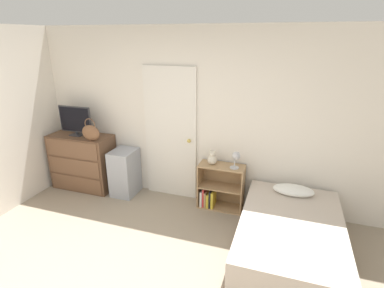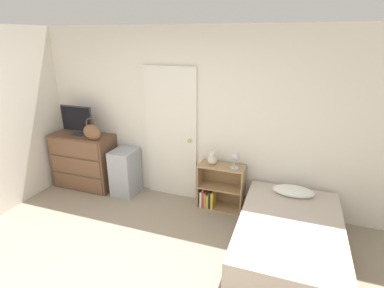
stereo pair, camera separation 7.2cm
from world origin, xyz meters
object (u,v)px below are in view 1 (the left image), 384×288
object	(u,v)px
tv	(75,120)
desk_lamp	(236,157)
bookshelf	(217,189)
dresser	(83,162)
bed	(290,237)
teddy_bear	(212,158)
storage_bin	(125,172)
handbag	(91,132)

from	to	relation	value
tv	desk_lamp	size ratio (longest dim) A/B	2.24
bookshelf	dresser	bearing A→B (deg)	-177.68
bookshelf	bed	bearing A→B (deg)	-35.89
teddy_bear	bed	distance (m)	1.45
dresser	storage_bin	distance (m)	0.77
teddy_bear	bed	xyz separation A→B (m)	(1.13, -0.75, -0.53)
desk_lamp	tv	bearing A→B (deg)	-179.13
bed	handbag	bearing A→B (deg)	170.09
desk_lamp	bed	xyz separation A→B (m)	(0.78, -0.70, -0.62)
dresser	desk_lamp	size ratio (longest dim) A/B	4.00
desk_lamp	bookshelf	bearing A→B (deg)	168.80
dresser	handbag	xyz separation A→B (m)	(0.33, -0.15, 0.58)
tv	teddy_bear	bearing A→B (deg)	2.14
dresser	desk_lamp	bearing A→B (deg)	0.91
teddy_bear	desk_lamp	world-z (taller)	desk_lamp
dresser	storage_bin	world-z (taller)	dresser
handbag	bookshelf	xyz separation A→B (m)	(1.92, 0.24, -0.76)
storage_bin	dresser	bearing A→B (deg)	-178.91
teddy_bear	bed	size ratio (longest dim) A/B	0.12
bookshelf	bed	xyz separation A→B (m)	(1.04, -0.75, -0.05)
bed	tv	bearing A→B (deg)	168.75
tv	bookshelf	size ratio (longest dim) A/B	0.84
tv	handbag	distance (m)	0.42
tv	storage_bin	bearing A→B (deg)	0.94
desk_lamp	bed	distance (m)	1.22
handbag	desk_lamp	xyz separation A→B (m)	(2.18, 0.19, -0.19)
dresser	tv	size ratio (longest dim) A/B	1.78
bookshelf	desk_lamp	distance (m)	0.63
dresser	storage_bin	xyz separation A→B (m)	(0.76, 0.01, -0.09)
storage_bin	teddy_bear	bearing A→B (deg)	2.84
dresser	bookshelf	xyz separation A→B (m)	(2.25, 0.09, -0.18)
tv	bed	world-z (taller)	tv
handbag	bed	world-z (taller)	handbag
tv	bookshelf	distance (m)	2.46
bookshelf	teddy_bear	bearing A→B (deg)	-175.28
storage_bin	bed	bearing A→B (deg)	-14.98
dresser	bookshelf	distance (m)	2.26
bed	desk_lamp	bearing A→B (deg)	138.10
tv	storage_bin	distance (m)	1.13
dresser	bed	world-z (taller)	dresser
teddy_bear	desk_lamp	bearing A→B (deg)	-7.26
dresser	teddy_bear	bearing A→B (deg)	2.22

